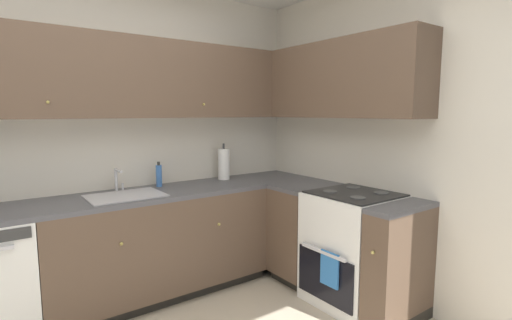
{
  "coord_description": "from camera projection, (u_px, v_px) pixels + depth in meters",
  "views": [
    {
      "loc": [
        -0.72,
        -1.54,
        1.52
      ],
      "look_at": [
        1.02,
        0.84,
        1.15
      ],
      "focal_mm": 26.67,
      "sensor_mm": 36.0,
      "label": 1
    }
  ],
  "objects": [
    {
      "name": "faucet",
      "position": [
        117.0,
        178.0,
        3.07
      ],
      "size": [
        0.07,
        0.16,
        0.19
      ],
      "color": "silver",
      "rests_on": "countertop_back"
    },
    {
      "name": "oven_range",
      "position": [
        353.0,
        247.0,
        3.04
      ],
      "size": [
        0.68,
        0.62,
        1.03
      ],
      "color": "white",
      "rests_on": "ground_plane"
    },
    {
      "name": "sink",
      "position": [
        126.0,
        201.0,
        2.92
      ],
      "size": [
        0.55,
        0.4,
        0.1
      ],
      "color": "#B7B7BC",
      "rests_on": "countertop_back"
    },
    {
      "name": "paper_towel_roll",
      "position": [
        224.0,
        164.0,
        3.63
      ],
      "size": [
        0.11,
        0.11,
        0.35
      ],
      "color": "white",
      "rests_on": "countertop_back"
    },
    {
      "name": "upper_cabinets_back",
      "position": [
        127.0,
        78.0,
        3.0
      ],
      "size": [
        2.68,
        0.34,
        0.63
      ],
      "color": "brown"
    },
    {
      "name": "upper_cabinets_right",
      "position": [
        329.0,
        81.0,
        3.28
      ],
      "size": [
        0.32,
        1.81,
        0.63
      ],
      "color": "brown"
    },
    {
      "name": "countertop_back",
      "position": [
        157.0,
        193.0,
        3.09
      ],
      "size": [
        3.0,
        0.6,
        0.03
      ],
      "primitive_type": "cube",
      "color": "#4C4C51",
      "rests_on": "lower_cabinets_back"
    },
    {
      "name": "countertop_right",
      "position": [
        334.0,
        192.0,
        3.14
      ],
      "size": [
        0.6,
        1.26,
        0.03
      ],
      "color": "#4C4C51",
      "rests_on": "lower_cabinets_right"
    },
    {
      "name": "wall_right",
      "position": [
        423.0,
        143.0,
        2.82
      ],
      "size": [
        0.05,
        3.48,
        2.59
      ],
      "primitive_type": "cube",
      "color": "silver",
      "rests_on": "ground_plane"
    },
    {
      "name": "wall_back",
      "position": [
        90.0,
        141.0,
        3.05
      ],
      "size": [
        3.94,
        0.05,
        2.59
      ],
      "primitive_type": "cube",
      "color": "silver",
      "rests_on": "ground_plane"
    },
    {
      "name": "lower_cabinets_back",
      "position": [
        159.0,
        245.0,
        3.15
      ],
      "size": [
        1.79,
        0.62,
        0.85
      ],
      "color": "brown",
      "rests_on": "ground_plane"
    },
    {
      "name": "lower_cabinets_right",
      "position": [
        333.0,
        243.0,
        3.19
      ],
      "size": [
        0.62,
        1.26,
        0.85
      ],
      "color": "brown",
      "rests_on": "ground_plane"
    },
    {
      "name": "soap_bottle",
      "position": [
        159.0,
        176.0,
        3.28
      ],
      "size": [
        0.05,
        0.05,
        0.22
      ],
      "color": "#3F72BF",
      "rests_on": "countertop_back"
    }
  ]
}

